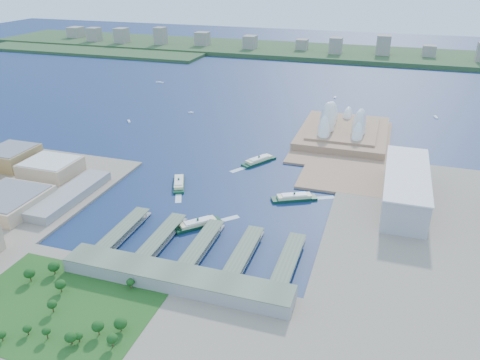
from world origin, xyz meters
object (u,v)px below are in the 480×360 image
(ferry_c, at_px, (198,222))
(ferry_d, at_px, (294,196))
(opera_house, at_px, (345,118))
(toaster_building, at_px, (405,187))
(ferry_b, at_px, (259,159))
(ferry_a, at_px, (179,182))

(ferry_c, bearing_deg, ferry_d, -87.81)
(opera_house, bearing_deg, ferry_d, -97.16)
(opera_house, distance_m, toaster_building, 219.62)
(opera_house, distance_m, ferry_b, 169.16)
(ferry_b, bearing_deg, opera_house, 86.28)
(ferry_c, relative_size, ferry_d, 0.98)
(ferry_a, distance_m, ferry_d, 142.05)
(toaster_building, relative_size, ferry_d, 2.98)
(toaster_building, bearing_deg, ferry_d, -166.35)
(toaster_building, xyz_separation_m, ferry_b, (-186.97, 64.05, -15.49))
(opera_house, height_order, ferry_b, opera_house)
(opera_house, xyz_separation_m, ferry_a, (-170.69, -234.15, -27.29))
(ferry_d, bearing_deg, ferry_b, 9.53)
(ferry_c, height_order, ferry_d, ferry_d)
(ferry_d, bearing_deg, ferry_c, 110.46)
(ferry_b, bearing_deg, toaster_building, 12.87)
(ferry_a, distance_m, ferry_b, 122.79)
(toaster_building, bearing_deg, ferry_c, -149.65)
(opera_house, relative_size, toaster_building, 1.16)
(ferry_d, bearing_deg, opera_house, -33.93)
(toaster_building, distance_m, ferry_c, 233.27)
(opera_house, relative_size, ferry_c, 3.55)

